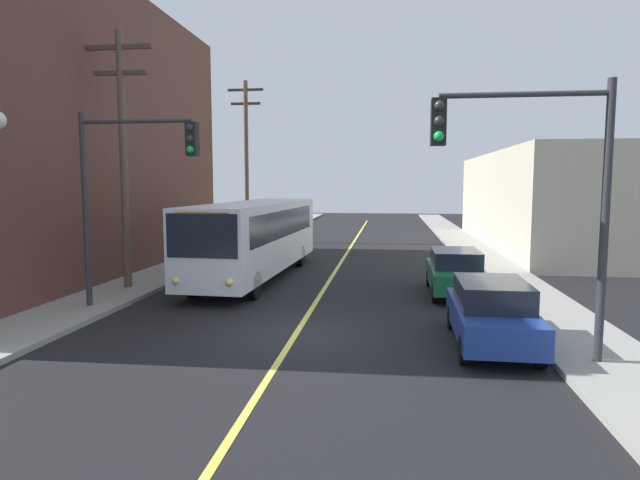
{
  "coord_description": "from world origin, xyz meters",
  "views": [
    {
      "loc": [
        2.44,
        -13.87,
        3.98
      ],
      "look_at": [
        0.0,
        5.07,
        2.0
      ],
      "focal_mm": 30.57,
      "sensor_mm": 36.0,
      "label": 1
    }
  ],
  "objects_px": {
    "parked_car_blue": "(492,312)",
    "traffic_signal_right_corner": "(531,168)",
    "parked_car_green": "(455,271)",
    "utility_pole_near": "(123,148)",
    "utility_pole_mid": "(246,154)",
    "traffic_signal_left_corner": "(131,173)",
    "city_bus": "(257,235)"
  },
  "relations": [
    {
      "from": "city_bus",
      "to": "utility_pole_mid",
      "type": "bearing_deg",
      "value": 106.52
    },
    {
      "from": "utility_pole_near",
      "to": "traffic_signal_right_corner",
      "type": "relative_size",
      "value": 1.55
    },
    {
      "from": "parked_car_green",
      "to": "city_bus",
      "type": "bearing_deg",
      "value": 162.38
    },
    {
      "from": "parked_car_blue",
      "to": "utility_pole_mid",
      "type": "distance_m",
      "value": 26.11
    },
    {
      "from": "parked_car_blue",
      "to": "traffic_signal_right_corner",
      "type": "xyz_separation_m",
      "value": [
        0.47,
        -1.36,
        3.46
      ]
    },
    {
      "from": "traffic_signal_left_corner",
      "to": "traffic_signal_right_corner",
      "type": "xyz_separation_m",
      "value": [
        10.82,
        -3.68,
        0.0
      ]
    },
    {
      "from": "utility_pole_mid",
      "to": "city_bus",
      "type": "bearing_deg",
      "value": -73.48
    },
    {
      "from": "utility_pole_mid",
      "to": "traffic_signal_left_corner",
      "type": "relative_size",
      "value": 1.77
    },
    {
      "from": "city_bus",
      "to": "parked_car_green",
      "type": "height_order",
      "value": "city_bus"
    },
    {
      "from": "traffic_signal_right_corner",
      "to": "traffic_signal_left_corner",
      "type": "bearing_deg",
      "value": 161.22
    },
    {
      "from": "city_bus",
      "to": "traffic_signal_left_corner",
      "type": "xyz_separation_m",
      "value": [
        -2.28,
        -6.48,
        2.49
      ]
    },
    {
      "from": "parked_car_blue",
      "to": "utility_pole_near",
      "type": "distance_m",
      "value": 14.08
    },
    {
      "from": "utility_pole_mid",
      "to": "traffic_signal_right_corner",
      "type": "height_order",
      "value": "utility_pole_mid"
    },
    {
      "from": "traffic_signal_left_corner",
      "to": "traffic_signal_right_corner",
      "type": "relative_size",
      "value": 1.0
    },
    {
      "from": "city_bus",
      "to": "utility_pole_near",
      "type": "xyz_separation_m",
      "value": [
        -4.12,
        -3.32,
        3.47
      ]
    },
    {
      "from": "parked_car_green",
      "to": "utility_pole_near",
      "type": "distance_m",
      "value": 12.86
    },
    {
      "from": "parked_car_blue",
      "to": "parked_car_green",
      "type": "bearing_deg",
      "value": 91.38
    },
    {
      "from": "city_bus",
      "to": "utility_pole_mid",
      "type": "height_order",
      "value": "utility_pole_mid"
    },
    {
      "from": "parked_car_blue",
      "to": "parked_car_green",
      "type": "height_order",
      "value": "same"
    },
    {
      "from": "city_bus",
      "to": "parked_car_green",
      "type": "distance_m",
      "value": 8.37
    },
    {
      "from": "city_bus",
      "to": "parked_car_blue",
      "type": "relative_size",
      "value": 2.76
    },
    {
      "from": "utility_pole_near",
      "to": "utility_pole_mid",
      "type": "distance_m",
      "value": 17.07
    },
    {
      "from": "utility_pole_mid",
      "to": "utility_pole_near",
      "type": "bearing_deg",
      "value": -90.14
    },
    {
      "from": "traffic_signal_right_corner",
      "to": "parked_car_blue",
      "type": "bearing_deg",
      "value": 109.0
    },
    {
      "from": "parked_car_blue",
      "to": "utility_pole_mid",
      "type": "relative_size",
      "value": 0.42
    },
    {
      "from": "city_bus",
      "to": "utility_pole_near",
      "type": "relative_size",
      "value": 1.32
    },
    {
      "from": "traffic_signal_right_corner",
      "to": "parked_car_green",
      "type": "bearing_deg",
      "value": 94.63
    },
    {
      "from": "city_bus",
      "to": "traffic_signal_right_corner",
      "type": "bearing_deg",
      "value": -49.95
    },
    {
      "from": "city_bus",
      "to": "traffic_signal_left_corner",
      "type": "bearing_deg",
      "value": -109.4
    },
    {
      "from": "parked_car_green",
      "to": "traffic_signal_left_corner",
      "type": "xyz_separation_m",
      "value": [
        -10.2,
        -3.96,
        3.46
      ]
    },
    {
      "from": "city_bus",
      "to": "traffic_signal_right_corner",
      "type": "xyz_separation_m",
      "value": [
        8.54,
        -10.16,
        2.49
      ]
    },
    {
      "from": "city_bus",
      "to": "traffic_signal_left_corner",
      "type": "relative_size",
      "value": 2.04
    }
  ]
}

